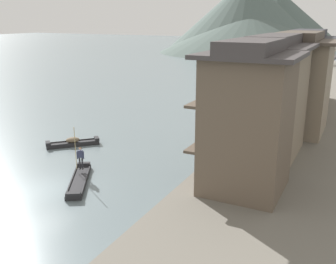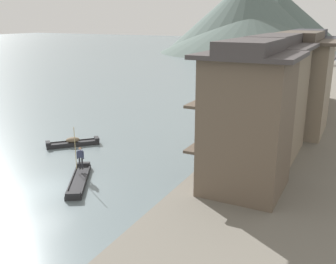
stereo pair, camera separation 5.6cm
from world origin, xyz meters
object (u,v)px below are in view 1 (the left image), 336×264
(house_waterfront_narrow, at_px, (304,74))
(boat_moored_second, at_px, (284,84))
(mooring_post_dock_near, at_px, (199,168))
(stone_bridge, at_px, (283,50))
(boat_moored_far, at_px, (273,90))
(mooring_post_dock_mid, at_px, (245,127))
(boat_moored_nearest, at_px, (250,109))
(house_waterfront_far, at_px, (310,77))
(house_waterfront_nearest, at_px, (247,119))
(house_waterfront_tall, at_px, (296,83))
(boat_moored_third, at_px, (73,143))
(boat_foreground_poled, at_px, (79,181))
(boatman_person, at_px, (80,155))
(house_waterfront_second, at_px, (271,97))

(house_waterfront_narrow, bearing_deg, boat_moored_second, 104.48)
(mooring_post_dock_near, bearing_deg, stone_bridge, 96.62)
(boat_moored_second, bearing_deg, boat_moored_far, -92.60)
(mooring_post_dock_mid, xyz_separation_m, stone_bridge, (-8.19, 59.66, 2.26))
(boat_moored_nearest, relative_size, mooring_post_dock_mid, 6.35)
(mooring_post_dock_near, height_order, stone_bridge, stone_bridge)
(mooring_post_dock_mid, bearing_deg, stone_bridge, 97.82)
(house_waterfront_far, height_order, mooring_post_dock_mid, house_waterfront_far)
(house_waterfront_nearest, distance_m, house_waterfront_tall, 14.24)
(boat_moored_far, distance_m, house_waterfront_narrow, 17.56)
(boat_moored_nearest, distance_m, boat_moored_second, 20.63)
(boat_moored_nearest, distance_m, house_waterfront_nearest, 24.10)
(boat_moored_third, height_order, mooring_post_dock_near, mooring_post_dock_near)
(mooring_post_dock_mid, bearing_deg, boat_foreground_poled, -115.52)
(house_waterfront_nearest, xyz_separation_m, house_waterfront_far, (-0.11, 28.23, -1.32))
(boat_moored_nearest, bearing_deg, boat_moored_far, 90.86)
(boat_foreground_poled, relative_size, house_waterfront_far, 0.67)
(boat_foreground_poled, relative_size, boat_moored_far, 0.91)
(boat_moored_far, relative_size, house_waterfront_tall, 0.63)
(house_waterfront_tall, xyz_separation_m, stone_bridge, (-11.92, 57.39, -1.68))
(mooring_post_dock_mid, bearing_deg, house_waterfront_narrow, 67.99)
(boatman_person, height_order, mooring_post_dock_mid, boatman_person)
(boat_moored_third, relative_size, house_waterfront_tall, 0.43)
(boat_moored_second, xyz_separation_m, house_waterfront_nearest, (5.70, -43.52, 4.81))
(boat_foreground_poled, distance_m, mooring_post_dock_mid, 16.28)
(boat_moored_far, relative_size, house_waterfront_far, 0.73)
(house_waterfront_nearest, xyz_separation_m, house_waterfront_tall, (0.41, 14.23, -0.02))
(house_waterfront_narrow, bearing_deg, mooring_post_dock_near, -100.15)
(boat_moored_third, xyz_separation_m, stone_bridge, (4.32, 68.40, 3.01))
(house_waterfront_narrow, bearing_deg, house_waterfront_far, 92.35)
(boatman_person, distance_m, house_waterfront_second, 14.27)
(boat_moored_nearest, height_order, stone_bridge, stone_bridge)
(boatman_person, height_order, boat_moored_nearest, boatman_person)
(house_waterfront_narrow, height_order, house_waterfront_far, house_waterfront_narrow)
(boat_moored_third, bearing_deg, boatman_person, -45.06)
(boatman_person, height_order, boat_moored_second, boatman_person)
(boat_foreground_poled, xyz_separation_m, boat_moored_second, (4.62, 46.22, 0.00))
(boat_moored_second, height_order, house_waterfront_far, house_waterfront_far)
(boat_moored_nearest, distance_m, boat_moored_third, 22.06)
(boat_moored_nearest, relative_size, house_waterfront_nearest, 0.52)
(house_waterfront_tall, bearing_deg, boatman_person, -125.84)
(boat_moored_nearest, relative_size, house_waterfront_second, 0.52)
(boatman_person, bearing_deg, boat_moored_third, 134.94)
(boat_foreground_poled, bearing_deg, house_waterfront_far, 71.74)
(house_waterfront_far, bearing_deg, boat_moored_third, -122.16)
(house_waterfront_nearest, bearing_deg, boat_foreground_poled, -165.31)
(house_waterfront_far, bearing_deg, boatman_person, -110.10)
(boat_moored_nearest, bearing_deg, house_waterfront_second, -70.39)
(mooring_post_dock_near, distance_m, mooring_post_dock_mid, 10.94)
(house_waterfront_second, distance_m, mooring_post_dock_near, 7.81)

